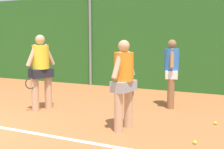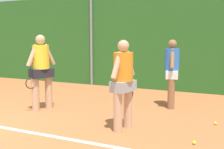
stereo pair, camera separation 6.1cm
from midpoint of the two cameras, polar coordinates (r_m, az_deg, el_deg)
ground_plane at (r=7.42m, az=-20.58°, el=-7.21°), size 26.62×26.62×0.00m
hedge_fence_backdrop at (r=10.89m, az=-3.61°, el=6.80°), size 17.30×0.25×3.37m
fence_post_center at (r=10.73m, az=-4.06°, el=7.24°), size 0.10×0.10×3.54m
player_foreground_near at (r=5.50m, az=2.61°, el=-1.17°), size 0.41×0.81×1.78m
player_midcourt at (r=7.24m, az=-13.88°, el=1.23°), size 0.51×0.82×1.89m
player_backcourt_far at (r=7.46m, az=12.21°, el=0.97°), size 0.42×0.72×1.77m
tennis_ball_5 at (r=6.40m, az=20.44°, el=-9.23°), size 0.07×0.07×0.07m
tennis_ball_8 at (r=9.94m, az=-14.43°, el=-3.08°), size 0.07×0.07×0.07m
tennis_ball_9 at (r=5.19m, az=16.60°, el=-13.05°), size 0.07×0.07×0.07m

